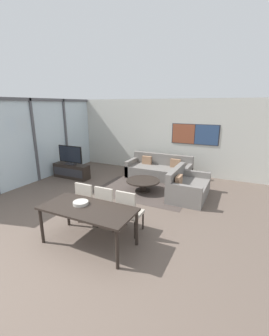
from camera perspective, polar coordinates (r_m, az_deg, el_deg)
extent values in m
plane|color=brown|center=(4.45, -21.50, -20.96)|extent=(24.00, 24.00, 0.00)
cube|color=silver|center=(8.86, 7.24, 7.98)|extent=(8.10, 0.06, 2.80)
cube|color=#2D2D33|center=(8.50, 15.06, 8.26)|extent=(1.70, 0.01, 0.73)
cube|color=brown|center=(8.58, 12.31, 8.50)|extent=(0.81, 0.02, 0.69)
cube|color=navy|center=(8.42, 17.84, 7.98)|extent=(0.81, 0.02, 0.69)
cube|color=silver|center=(8.37, -24.15, 6.27)|extent=(0.02, 6.03, 2.80)
cube|color=#515156|center=(8.26, -25.09, 15.52)|extent=(0.07, 6.03, 0.10)
cube|color=#515156|center=(8.34, -24.02, 6.27)|extent=(0.07, 0.08, 2.80)
cube|color=#515156|center=(9.37, -17.02, 7.85)|extent=(0.07, 0.08, 2.80)
cube|color=#473D38|center=(7.03, 2.14, -5.76)|extent=(2.83, 1.89, 0.01)
cube|color=black|center=(8.49, -15.70, -0.73)|extent=(1.40, 0.39, 0.51)
cube|color=#2D2D33|center=(8.34, -16.61, -1.09)|extent=(1.29, 0.01, 0.28)
cube|color=#2D2D33|center=(8.42, -15.84, 1.11)|extent=(0.36, 0.20, 0.05)
cube|color=#2D2D33|center=(8.40, -15.87, 1.54)|extent=(0.06, 0.03, 0.08)
cube|color=black|center=(8.34, -16.01, 3.41)|extent=(1.00, 0.04, 0.60)
cube|color=black|center=(8.32, -16.12, 3.38)|extent=(0.93, 0.01, 0.54)
cube|color=slate|center=(8.19, 6.09, -1.17)|extent=(2.28, 0.96, 0.42)
cube|color=slate|center=(8.50, 7.06, 0.87)|extent=(2.28, 0.16, 0.83)
cube|color=slate|center=(8.56, -0.64, 0.31)|extent=(0.14, 0.96, 0.60)
cube|color=slate|center=(7.88, 13.44, -1.51)|extent=(0.14, 0.96, 0.60)
cube|color=#9E7556|center=(8.48, 3.18, 2.02)|extent=(0.36, 0.12, 0.30)
cube|color=#9E7556|center=(8.13, 10.34, 1.19)|extent=(0.36, 0.12, 0.30)
cube|color=slate|center=(6.68, 13.64, -5.52)|extent=(0.96, 1.54, 0.42)
cube|color=slate|center=(6.69, 10.40, -3.40)|extent=(0.16, 1.54, 0.83)
cube|color=slate|center=(6.01, 12.21, -6.96)|extent=(0.96, 0.14, 0.60)
cube|color=slate|center=(7.30, 14.90, -3.01)|extent=(0.96, 0.14, 0.60)
cube|color=#9E7556|center=(6.28, 11.18, -3.23)|extent=(0.12, 0.36, 0.30)
cylinder|color=black|center=(7.03, 2.14, -5.68)|extent=(0.47, 0.47, 0.03)
cylinder|color=black|center=(6.98, 2.15, -4.60)|extent=(0.19, 0.19, 0.31)
cylinder|color=black|center=(6.92, 2.16, -3.22)|extent=(1.03, 1.03, 0.04)
cube|color=black|center=(4.30, -11.84, -10.08)|extent=(1.79, 0.84, 0.04)
cylinder|color=black|center=(4.76, -22.53, -13.41)|extent=(0.06, 0.06, 0.71)
cylinder|color=black|center=(3.82, -4.41, -19.94)|extent=(0.06, 0.06, 0.71)
cylinder|color=black|center=(5.20, -16.56, -10.27)|extent=(0.06, 0.06, 0.71)
cylinder|color=black|center=(4.36, 0.55, -14.98)|extent=(0.06, 0.06, 0.71)
cube|color=#B2A899|center=(5.25, -11.15, -8.85)|extent=(0.46, 0.46, 0.06)
cube|color=#B2A899|center=(5.00, -12.73, -6.72)|extent=(0.42, 0.05, 0.51)
cylinder|color=black|center=(5.33, -14.08, -11.37)|extent=(0.04, 0.04, 0.39)
cylinder|color=black|center=(5.10, -10.54, -12.43)|extent=(0.04, 0.04, 0.39)
cylinder|color=black|center=(5.60, -11.45, -9.79)|extent=(0.04, 0.04, 0.39)
cylinder|color=black|center=(5.39, -7.99, -10.69)|extent=(0.04, 0.04, 0.39)
cube|color=#B2A899|center=(4.98, -6.35, -10.07)|extent=(0.46, 0.46, 0.06)
cube|color=#B2A899|center=(4.71, -7.79, -7.91)|extent=(0.42, 0.05, 0.51)
cylinder|color=black|center=(5.04, -9.49, -12.77)|extent=(0.04, 0.04, 0.39)
cylinder|color=black|center=(4.84, -5.49, -13.88)|extent=(0.04, 0.04, 0.39)
cylinder|color=black|center=(5.33, -6.97, -10.99)|extent=(0.04, 0.04, 0.39)
cylinder|color=black|center=(5.14, -3.13, -11.93)|extent=(0.04, 0.04, 0.39)
cube|color=#B2A899|center=(4.74, -1.06, -11.40)|extent=(0.46, 0.46, 0.06)
cube|color=#B2A899|center=(4.45, -2.29, -9.22)|extent=(0.42, 0.05, 0.51)
cylinder|color=black|center=(4.77, -4.37, -14.29)|extent=(0.04, 0.04, 0.39)
cylinder|color=black|center=(4.61, 0.09, -15.42)|extent=(0.04, 0.04, 0.39)
cylinder|color=black|center=(5.08, -2.06, -12.29)|extent=(0.04, 0.04, 0.39)
cylinder|color=black|center=(4.93, 2.17, -13.24)|extent=(0.04, 0.04, 0.39)
cylinder|color=#B7B2A8|center=(4.44, -13.51, -8.62)|extent=(0.29, 0.29, 0.06)
torus|color=#B7B2A8|center=(4.43, -13.53, -8.36)|extent=(0.29, 0.29, 0.02)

